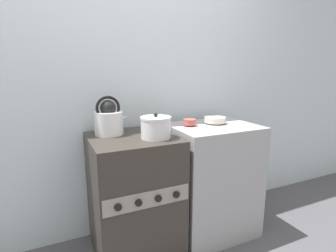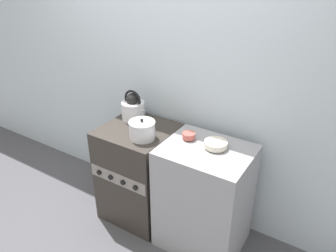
# 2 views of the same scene
# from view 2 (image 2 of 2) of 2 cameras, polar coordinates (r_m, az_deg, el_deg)

# --- Properties ---
(ground_plane) EXTENTS (12.00, 12.00, 0.00)m
(ground_plane) POSITION_cam_2_polar(r_m,az_deg,el_deg) (3.12, -8.01, -17.31)
(ground_plane) COLOR #4C4C51
(wall_back) EXTENTS (7.00, 0.06, 2.50)m
(wall_back) POSITION_cam_2_polar(r_m,az_deg,el_deg) (2.89, -1.39, 8.61)
(wall_back) COLOR silver
(wall_back) RESTS_ON ground_plane
(stove) EXTENTS (0.59, 0.60, 0.90)m
(stove) POSITION_cam_2_polar(r_m,az_deg,el_deg) (3.00, -5.05, -8.02)
(stove) COLOR #332D28
(stove) RESTS_ON ground_plane
(counter) EXTENTS (0.67, 0.54, 0.92)m
(counter) POSITION_cam_2_polar(r_m,az_deg,el_deg) (2.71, 6.25, -12.33)
(counter) COLOR #99999E
(counter) RESTS_ON ground_plane
(kettle) EXTENTS (0.25, 0.20, 0.28)m
(kettle) POSITION_cam_2_polar(r_m,az_deg,el_deg) (2.88, -6.07, 3.08)
(kettle) COLOR silver
(kettle) RESTS_ON stove
(cooking_pot) EXTENTS (0.21, 0.21, 0.17)m
(cooking_pot) POSITION_cam_2_polar(r_m,az_deg,el_deg) (2.59, -4.51, -0.69)
(cooking_pot) COLOR silver
(cooking_pot) RESTS_ON stove
(enamel_bowl) EXTENTS (0.17, 0.17, 0.05)m
(enamel_bowl) POSITION_cam_2_polar(r_m,az_deg,el_deg) (2.45, 8.31, -3.17)
(enamel_bowl) COLOR beige
(enamel_bowl) RESTS_ON counter
(small_ceramic_bowl) EXTENTS (0.10, 0.10, 0.05)m
(small_ceramic_bowl) POSITION_cam_2_polar(r_m,az_deg,el_deg) (2.54, 3.64, -1.70)
(small_ceramic_bowl) COLOR #B75147
(small_ceramic_bowl) RESTS_ON counter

